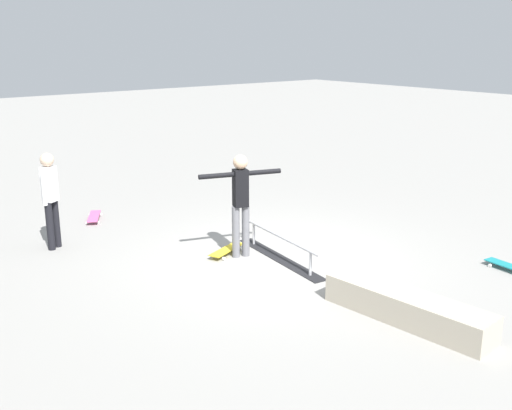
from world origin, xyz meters
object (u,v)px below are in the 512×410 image
(loose_skateboard_teal, at_px, (510,267))
(loose_skateboard_pink, at_px, (94,216))
(skater_main, at_px, (241,198))
(skateboard_main, at_px, (227,250))
(skate_ledge, at_px, (407,307))
(bystander_white_shirt, at_px, (50,195))
(grind_rail, at_px, (280,249))

(loose_skateboard_teal, relative_size, loose_skateboard_pink, 1.02)
(skater_main, relative_size, loose_skateboard_teal, 2.08)
(skateboard_main, relative_size, loose_skateboard_teal, 1.01)
(skateboard_main, bearing_deg, skate_ledge, 74.53)
(skateboard_main, xyz_separation_m, loose_skateboard_teal, (-3.34, -2.96, 0.00))
(skate_ledge, distance_m, loose_skateboard_pink, 6.73)
(bystander_white_shirt, bearing_deg, loose_skateboard_teal, 100.65)
(bystander_white_shirt, distance_m, loose_skateboard_teal, 7.48)
(loose_skateboard_pink, bearing_deg, skateboard_main, -134.40)
(skater_main, bearing_deg, grind_rail, -31.99)
(grind_rail, bearing_deg, skateboard_main, 43.64)
(skateboard_main, bearing_deg, grind_rail, 104.95)
(skate_ledge, bearing_deg, loose_skateboard_teal, -88.35)
(skater_main, xyz_separation_m, skateboard_main, (0.23, 0.12, -0.91))
(skateboard_main, height_order, bystander_white_shirt, bystander_white_shirt)
(skate_ledge, height_order, loose_skateboard_teal, skate_ledge)
(skateboard_main, distance_m, bystander_white_shirt, 3.09)
(grind_rail, xyz_separation_m, loose_skateboard_pink, (3.93, 1.45, -0.10))
(skate_ledge, xyz_separation_m, loose_skateboard_pink, (6.61, 1.25, -0.11))
(bystander_white_shirt, relative_size, loose_skateboard_teal, 2.02)
(loose_skateboard_pink, bearing_deg, loose_skateboard_teal, -119.72)
(skate_ledge, bearing_deg, grind_rail, -4.20)
(skate_ledge, height_order, skater_main, skater_main)
(loose_skateboard_teal, bearing_deg, skateboard_main, 46.49)
(skater_main, distance_m, loose_skateboard_teal, 4.31)
(bystander_white_shirt, xyz_separation_m, loose_skateboard_teal, (-5.41, -5.09, -0.86))
(grind_rail, bearing_deg, loose_skateboard_pink, 27.86)
(skateboard_main, xyz_separation_m, loose_skateboard_pink, (3.19, 0.92, 0.00))
(skater_main, xyz_separation_m, bystander_white_shirt, (2.30, 2.25, -0.05))
(loose_skateboard_pink, bearing_deg, skater_main, -133.60)
(skateboard_main, relative_size, bystander_white_shirt, 0.50)
(skater_main, xyz_separation_m, loose_skateboard_pink, (3.42, 1.03, -0.91))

